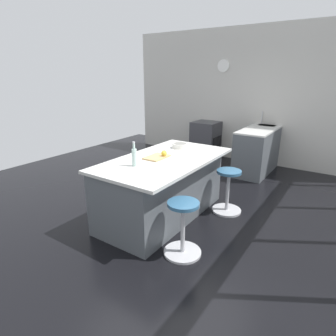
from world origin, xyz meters
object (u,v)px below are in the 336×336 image
(stool_by_window, at_px, (228,192))
(stool_middle, at_px, (183,230))
(apple_yellow, at_px, (164,153))
(cutting_board, at_px, (157,157))
(fruit_bowl, at_px, (180,145))
(kitchen_island, at_px, (162,187))
(water_bottle, at_px, (134,157))
(oven_range, at_px, (206,140))

(stool_by_window, bearing_deg, stool_middle, 0.00)
(stool_by_window, bearing_deg, apple_yellow, -49.64)
(apple_yellow, bearing_deg, stool_by_window, 130.36)
(stool_by_window, bearing_deg, cutting_board, -49.22)
(apple_yellow, distance_m, fruit_bowl, 0.59)
(kitchen_island, xyz_separation_m, apple_yellow, (-0.03, 0.01, 0.50))
(apple_yellow, xyz_separation_m, water_bottle, (0.52, -0.09, 0.06))
(kitchen_island, distance_m, stool_by_window, 0.99)
(water_bottle, bearing_deg, fruit_bowl, -179.71)
(cutting_board, distance_m, fruit_bowl, 0.65)
(cutting_board, xyz_separation_m, apple_yellow, (-0.07, 0.07, 0.05))
(stool_by_window, bearing_deg, fruit_bowl, -87.25)
(stool_by_window, distance_m, cutting_board, 1.21)
(oven_range, bearing_deg, stool_middle, 23.34)
(oven_range, bearing_deg, fruit_bowl, 17.59)
(stool_middle, distance_m, fruit_bowl, 1.62)
(kitchen_island, distance_m, water_bottle, 0.75)
(oven_range, height_order, stool_middle, oven_range)
(stool_by_window, xyz_separation_m, stool_middle, (1.29, 0.00, 0.00))
(stool_middle, bearing_deg, oven_range, -156.66)
(cutting_board, bearing_deg, kitchen_island, 125.73)
(cutting_board, relative_size, apple_yellow, 4.47)
(stool_middle, height_order, water_bottle, water_bottle)
(stool_middle, height_order, apple_yellow, apple_yellow)
(cutting_board, bearing_deg, fruit_bowl, -177.80)
(stool_middle, relative_size, water_bottle, 2.11)
(oven_range, distance_m, apple_yellow, 3.23)
(apple_yellow, bearing_deg, stool_middle, 47.20)
(stool_middle, bearing_deg, stool_by_window, 180.00)
(apple_yellow, xyz_separation_m, fruit_bowl, (-0.58, -0.10, -0.02))
(kitchen_island, distance_m, fruit_bowl, 0.78)
(kitchen_island, height_order, apple_yellow, apple_yellow)
(fruit_bowl, bearing_deg, kitchen_island, 8.08)
(oven_range, xyz_separation_m, fruit_bowl, (2.49, 0.79, 0.48))
(stool_by_window, height_order, cutting_board, cutting_board)
(kitchen_island, relative_size, water_bottle, 6.56)
(stool_by_window, bearing_deg, kitchen_island, -48.83)
(stool_by_window, relative_size, fruit_bowl, 2.71)
(stool_by_window, xyz_separation_m, water_bottle, (1.14, -0.82, 0.70))
(oven_range, xyz_separation_m, cutting_board, (3.14, 0.81, 0.45))
(water_bottle, bearing_deg, oven_range, -167.52)
(water_bottle, bearing_deg, cutting_board, 177.54)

